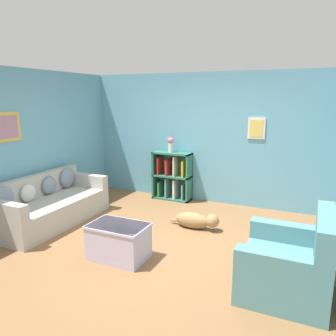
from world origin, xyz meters
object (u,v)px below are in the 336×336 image
at_px(couch, 49,205).
at_px(coffee_table, 119,241).
at_px(recliner_chair, 291,264).
at_px(dog, 196,220).
at_px(bookshelf, 172,177).
at_px(vase, 171,144).

height_order(couch, coffee_table, couch).
xyz_separation_m(couch, recliner_chair, (3.95, -0.46, 0.02)).
bearing_deg(coffee_table, recliner_chair, 3.64).
xyz_separation_m(couch, dog, (2.40, 0.79, -0.16)).
bearing_deg(coffee_table, bookshelf, 98.88).
xyz_separation_m(coffee_table, vase, (-0.46, 2.70, 0.93)).
distance_m(couch, coffee_table, 1.90).
bearing_deg(vase, couch, -122.67).
relative_size(couch, recliner_chair, 1.97).
relative_size(couch, dog, 2.31).
bearing_deg(couch, dog, 18.32).
relative_size(coffee_table, vase, 2.51).
xyz_separation_m(coffee_table, dog, (0.59, 1.39, -0.11)).
xyz_separation_m(couch, coffee_table, (1.81, -0.60, -0.05)).
height_order(coffee_table, vase, vase).
bearing_deg(bookshelf, dog, -52.42).
bearing_deg(vase, bookshelf, 31.22).
height_order(couch, dog, couch).
bearing_deg(vase, recliner_chair, -44.53).
height_order(couch, vase, vase).
xyz_separation_m(recliner_chair, dog, (-1.55, 1.26, -0.19)).
bearing_deg(couch, vase, 57.33).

